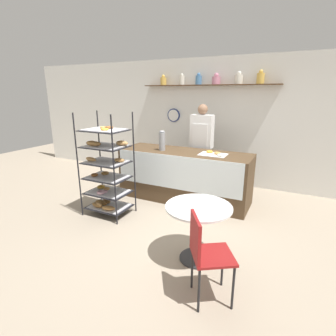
{
  "coord_description": "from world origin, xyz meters",
  "views": [
    {
      "loc": [
        1.83,
        -3.29,
        1.98
      ],
      "look_at": [
        0.0,
        0.37,
        0.8
      ],
      "focal_mm": 28.0,
      "sensor_mm": 36.0,
      "label": 1
    }
  ],
  "objects_px": {
    "cafe_table": "(198,219)",
    "coffee_carafe": "(162,141)",
    "person_worker": "(201,145)",
    "donut_tray_counter": "(214,154)",
    "pastry_rack": "(106,171)",
    "cafe_chair": "(204,249)"
  },
  "relations": [
    {
      "from": "person_worker",
      "to": "coffee_carafe",
      "type": "xyz_separation_m",
      "value": [
        -0.53,
        -0.68,
        0.16
      ]
    },
    {
      "from": "person_worker",
      "to": "donut_tray_counter",
      "type": "distance_m",
      "value": 0.76
    },
    {
      "from": "cafe_chair",
      "to": "donut_tray_counter",
      "type": "height_order",
      "value": "donut_tray_counter"
    },
    {
      "from": "cafe_table",
      "to": "coffee_carafe",
      "type": "bearing_deg",
      "value": 129.75
    },
    {
      "from": "cafe_table",
      "to": "donut_tray_counter",
      "type": "height_order",
      "value": "donut_tray_counter"
    },
    {
      "from": "pastry_rack",
      "to": "person_worker",
      "type": "height_order",
      "value": "person_worker"
    },
    {
      "from": "pastry_rack",
      "to": "person_worker",
      "type": "relative_size",
      "value": 0.96
    },
    {
      "from": "cafe_chair",
      "to": "person_worker",
      "type": "bearing_deg",
      "value": -12.32
    },
    {
      "from": "cafe_table",
      "to": "donut_tray_counter",
      "type": "distance_m",
      "value": 1.72
    },
    {
      "from": "coffee_carafe",
      "to": "cafe_chair",
      "type": "bearing_deg",
      "value": -53.74
    },
    {
      "from": "donut_tray_counter",
      "to": "pastry_rack",
      "type": "bearing_deg",
      "value": -142.97
    },
    {
      "from": "cafe_table",
      "to": "cafe_chair",
      "type": "distance_m",
      "value": 0.65
    },
    {
      "from": "pastry_rack",
      "to": "cafe_chair",
      "type": "relative_size",
      "value": 1.88
    },
    {
      "from": "cafe_chair",
      "to": "coffee_carafe",
      "type": "distance_m",
      "value": 2.73
    },
    {
      "from": "pastry_rack",
      "to": "donut_tray_counter",
      "type": "relative_size",
      "value": 3.64
    },
    {
      "from": "person_worker",
      "to": "donut_tray_counter",
      "type": "bearing_deg",
      "value": -53.8
    },
    {
      "from": "pastry_rack",
      "to": "cafe_table",
      "type": "xyz_separation_m",
      "value": [
        1.79,
        -0.53,
        -0.21
      ]
    },
    {
      "from": "pastry_rack",
      "to": "cafe_chair",
      "type": "height_order",
      "value": "pastry_rack"
    },
    {
      "from": "pastry_rack",
      "to": "coffee_carafe",
      "type": "xyz_separation_m",
      "value": [
        0.49,
        1.04,
        0.37
      ]
    },
    {
      "from": "cafe_table",
      "to": "donut_tray_counter",
      "type": "xyz_separation_m",
      "value": [
        -0.33,
        1.64,
        0.42
      ]
    },
    {
      "from": "pastry_rack",
      "to": "coffee_carafe",
      "type": "relative_size",
      "value": 4.54
    },
    {
      "from": "person_worker",
      "to": "pastry_rack",
      "type": "bearing_deg",
      "value": -120.58
    }
  ]
}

